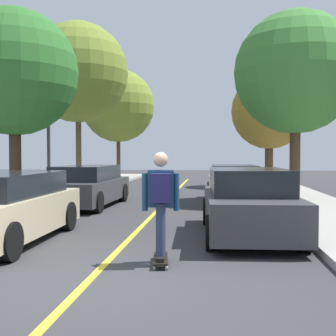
# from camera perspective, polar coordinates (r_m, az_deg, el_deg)

# --- Properties ---
(ground) EXTENTS (80.00, 80.00, 0.00)m
(ground) POSITION_cam_1_polar(r_m,az_deg,el_deg) (6.45, -9.71, -13.65)
(ground) COLOR #353538
(center_line) EXTENTS (0.12, 39.20, 0.01)m
(center_line) POSITION_cam_1_polar(r_m,az_deg,el_deg) (10.27, -3.68, -7.77)
(center_line) COLOR gold
(center_line) RESTS_ON ground
(parked_car_left_nearest) EXTENTS (1.92, 4.30, 1.34)m
(parked_car_left_nearest) POSITION_cam_1_polar(r_m,az_deg,el_deg) (9.19, -20.66, -4.77)
(parked_car_left_nearest) COLOR #BCAD89
(parked_car_left_nearest) RESTS_ON ground
(parked_car_left_near) EXTENTS (1.97, 4.63, 1.33)m
(parked_car_left_near) POSITION_cam_1_polar(r_m,az_deg,el_deg) (14.67, -10.36, -2.30)
(parked_car_left_near) COLOR #38383D
(parked_car_left_near) RESTS_ON ground
(parked_car_right_nearest) EXTENTS (1.96, 4.33, 1.41)m
(parked_car_right_nearest) POSITION_cam_1_polar(r_m,az_deg,el_deg) (9.38, 10.28, -4.51)
(parked_car_right_nearest) COLOR #38383D
(parked_car_right_nearest) RESTS_ON ground
(parked_car_right_near) EXTENTS (1.90, 4.42, 1.31)m
(parked_car_right_near) POSITION_cam_1_polar(r_m,az_deg,el_deg) (15.67, 8.47, -2.08)
(parked_car_right_near) COLOR white
(parked_car_right_near) RESTS_ON ground
(street_tree_left_nearest) EXTENTS (3.97, 3.97, 6.12)m
(street_tree_left_nearest) POSITION_cam_1_polar(r_m,az_deg,el_deg) (14.97, -19.17, 11.52)
(street_tree_left_nearest) COLOR #3D2D1E
(street_tree_left_nearest) RESTS_ON sidewalk_left
(street_tree_left_near) EXTENTS (4.62, 4.62, 7.63)m
(street_tree_left_near) POSITION_cam_1_polar(r_m,az_deg,el_deg) (21.29, -11.49, 11.93)
(street_tree_left_near) COLOR brown
(street_tree_left_near) RESTS_ON sidewalk_left
(street_tree_left_far) EXTENTS (4.76, 4.76, 7.10)m
(street_tree_left_far) POSITION_cam_1_polar(r_m,az_deg,el_deg) (29.56, -6.41, 7.95)
(street_tree_left_far) COLOR #4C3823
(street_tree_left_far) RESTS_ON sidewalk_left
(street_tree_right_nearest) EXTENTS (4.27, 4.27, 6.55)m
(street_tree_right_nearest) POSITION_cam_1_polar(r_m,az_deg,el_deg) (16.38, 16.11, 11.69)
(street_tree_right_nearest) COLOR #4C3823
(street_tree_right_nearest) RESTS_ON sidewalk_right
(street_tree_right_near) EXTENTS (3.86, 3.86, 5.68)m
(street_tree_right_near) POSITION_cam_1_polar(r_m,az_deg,el_deg) (23.35, 12.91, 7.10)
(street_tree_right_near) COLOR #4C3823
(street_tree_right_near) RESTS_ON sidewalk_right
(fire_hydrant) EXTENTS (0.20, 0.20, 0.70)m
(fire_hydrant) POSITION_cam_1_polar(r_m,az_deg,el_deg) (14.19, 14.86, -3.19)
(fire_hydrant) COLOR #B2140F
(fire_hydrant) RESTS_ON sidewalk_right
(streetlamp) EXTENTS (0.36, 0.24, 5.48)m
(streetlamp) POSITION_cam_1_polar(r_m,az_deg,el_deg) (16.42, -15.14, 7.26)
(streetlamp) COLOR #38383D
(streetlamp) RESTS_ON sidewalk_left
(skateboard) EXTENTS (0.32, 0.86, 0.10)m
(skateboard) POSITION_cam_1_polar(r_m,az_deg,el_deg) (7.03, -0.94, -11.57)
(skateboard) COLOR black
(skateboard) RESTS_ON ground
(skateboarder) EXTENTS (0.59, 0.71, 1.64)m
(skateboarder) POSITION_cam_1_polar(r_m,az_deg,el_deg) (6.84, -0.95, -3.91)
(skateboarder) COLOR black
(skateboarder) RESTS_ON skateboard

